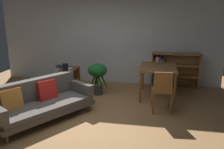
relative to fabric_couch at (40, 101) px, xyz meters
The scene contains 10 objects.
ground_plane 0.92m from the fabric_couch, 14.24° to the left, with size 8.16×8.16×0.00m, color #9E7042.
back_wall_panel 3.17m from the fabric_couch, 74.43° to the left, with size 6.80×0.10×2.70m, color silver.
fabric_couch is the anchor object (origin of this frame).
media_console 1.68m from the fabric_couch, 92.38° to the left, with size 0.37×1.13×0.62m.
open_laptop 1.86m from the fabric_couch, 95.57° to the left, with size 0.42×0.32×0.10m.
desk_speaker 1.54m from the fabric_couch, 91.12° to the left, with size 0.15×0.15×0.22m.
potted_floor_plant 1.85m from the fabric_couch, 64.29° to the left, with size 0.53×0.51×0.84m.
dining_table 2.99m from the fabric_couch, 37.17° to the left, with size 0.91×1.15×0.81m.
dining_chair_near 2.59m from the fabric_couch, 17.35° to the left, with size 0.46×0.46×0.94m.
bookshelf 3.91m from the fabric_couch, 44.40° to the left, with size 1.35×0.31×1.01m.
Camera 1 is at (1.49, -4.41, 2.14)m, focal length 37.84 mm.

